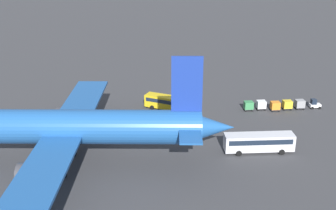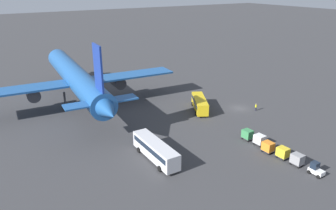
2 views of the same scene
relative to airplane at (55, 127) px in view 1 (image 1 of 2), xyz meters
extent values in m
plane|color=#38383A|center=(-23.56, -32.94, -7.03)|extent=(600.00, 600.00, 0.00)
cylinder|color=#1E5193|center=(0.63, -0.04, 0.12)|extent=(48.13, 8.86, 5.50)
cone|color=#1E5193|center=(-24.89, 1.76, 0.12)|extent=(7.48, 5.44, 4.95)
cube|color=#1E5193|center=(-0.79, 13.85, -0.57)|extent=(7.76, 22.40, 0.44)
cube|color=#1E5193|center=(-2.73, -13.60, -0.57)|extent=(7.76, 22.40, 0.44)
cube|color=navy|center=(-20.85, 1.47, 7.27)|extent=(4.80, 0.70, 8.80)
cube|color=#1E5193|center=(-21.33, 1.51, 0.67)|extent=(4.35, 14.50, 0.28)
cylinder|color=#38383D|center=(0.41, 10.45, -2.30)|extent=(5.94, 3.42, 3.03)
cylinder|color=#38383D|center=(-1.06, -10.41, -2.30)|extent=(5.94, 3.42, 3.03)
cylinder|color=#38383D|center=(-1.50, 3.69, -4.83)|extent=(0.50, 0.50, 4.40)
cylinder|color=black|center=(-1.50, 3.69, -6.58)|extent=(0.93, 0.56, 0.90)
cylinder|color=#38383D|center=(-2.01, -3.44, -4.83)|extent=(0.50, 0.50, 4.40)
cylinder|color=black|center=(-2.01, -3.44, -6.58)|extent=(0.93, 0.56, 0.90)
cube|color=gold|center=(-19.43, -23.81, -5.25)|extent=(10.20, 7.09, 2.66)
cube|color=#192333|center=(-19.43, -23.81, -4.79)|extent=(9.50, 6.74, 0.85)
cylinder|color=black|center=(-16.01, -24.08, -6.53)|extent=(1.02, 0.73, 1.00)
cylinder|color=black|center=(-17.30, -26.50, -6.53)|extent=(1.02, 0.73, 1.00)
cylinder|color=black|center=(-21.57, -21.12, -6.53)|extent=(1.02, 0.73, 1.00)
cylinder|color=black|center=(-22.86, -23.54, -6.53)|extent=(1.02, 0.73, 1.00)
cube|color=silver|center=(-34.17, -3.10, -5.14)|extent=(12.15, 2.69, 2.89)
cube|color=#192333|center=(-34.17, -3.10, -4.63)|extent=(11.18, 2.73, 0.92)
cylinder|color=black|center=(-30.40, -1.70, -6.53)|extent=(1.00, 0.30, 1.00)
cylinder|color=black|center=(-30.40, -4.51, -6.53)|extent=(1.00, 0.30, 1.00)
cylinder|color=black|center=(-37.94, -1.70, -6.53)|extent=(1.00, 0.30, 1.00)
cylinder|color=black|center=(-37.94, -4.51, -6.53)|extent=(1.00, 0.30, 1.00)
cube|color=white|center=(-52.16, -22.88, -6.38)|extent=(2.43, 1.35, 0.70)
cube|color=#192333|center=(-51.74, -22.87, -5.48)|extent=(1.10, 1.19, 1.10)
cylinder|color=black|center=(-51.34, -22.16, -6.73)|extent=(0.60, 0.23, 0.60)
cylinder|color=black|center=(-51.31, -23.56, -6.73)|extent=(0.60, 0.23, 0.60)
cylinder|color=black|center=(-53.02, -22.20, -6.73)|extent=(0.60, 0.23, 0.60)
cylinder|color=black|center=(-52.99, -23.60, -6.73)|extent=(0.60, 0.23, 0.60)
cylinder|color=#1E1E2D|center=(-26.75, -35.31, -6.61)|extent=(0.32, 0.32, 0.85)
cylinder|color=yellow|center=(-26.75, -35.31, -5.86)|extent=(0.38, 0.38, 0.65)
sphere|color=tan|center=(-26.75, -35.31, -5.41)|extent=(0.24, 0.24, 0.24)
cube|color=#38383D|center=(-48.57, -22.63, -6.62)|extent=(2.06, 1.76, 0.10)
cube|color=gray|center=(-48.57, -22.63, -5.77)|extent=(1.96, 1.67, 1.60)
cylinder|color=black|center=(-47.83, -21.96, -6.85)|extent=(0.36, 0.13, 0.36)
cylinder|color=black|center=(-47.79, -23.24, -6.85)|extent=(0.36, 0.13, 0.36)
cylinder|color=black|center=(-49.35, -22.02, -6.85)|extent=(0.36, 0.13, 0.36)
cylinder|color=black|center=(-49.30, -23.30, -6.85)|extent=(0.36, 0.13, 0.36)
cube|color=#38383D|center=(-45.69, -22.43, -6.62)|extent=(2.06, 1.76, 0.10)
cube|color=gold|center=(-45.69, -22.43, -5.77)|extent=(1.96, 1.67, 1.60)
cylinder|color=black|center=(-44.96, -21.76, -6.85)|extent=(0.36, 0.13, 0.36)
cylinder|color=black|center=(-44.91, -23.04, -6.85)|extent=(0.36, 0.13, 0.36)
cylinder|color=black|center=(-46.47, -21.82, -6.85)|extent=(0.36, 0.13, 0.36)
cylinder|color=black|center=(-46.43, -23.10, -6.85)|extent=(0.36, 0.13, 0.36)
cube|color=#38383D|center=(-42.81, -21.85, -6.62)|extent=(2.06, 1.76, 0.10)
cube|color=orange|center=(-42.81, -21.85, -5.77)|extent=(1.96, 1.67, 1.60)
cylinder|color=black|center=(-42.08, -21.18, -6.85)|extent=(0.36, 0.13, 0.36)
cylinder|color=black|center=(-42.03, -22.46, -6.85)|extent=(0.36, 0.13, 0.36)
cylinder|color=black|center=(-43.60, -21.24, -6.85)|extent=(0.36, 0.13, 0.36)
cylinder|color=black|center=(-43.55, -22.52, -6.85)|extent=(0.36, 0.13, 0.36)
cube|color=#38383D|center=(-39.93, -22.69, -6.62)|extent=(2.06, 1.76, 0.10)
cube|color=silver|center=(-39.93, -22.69, -5.77)|extent=(1.96, 1.67, 1.60)
cylinder|color=black|center=(-39.20, -22.03, -6.85)|extent=(0.36, 0.13, 0.36)
cylinder|color=black|center=(-39.15, -23.30, -6.85)|extent=(0.36, 0.13, 0.36)
cylinder|color=black|center=(-40.72, -22.08, -6.85)|extent=(0.36, 0.13, 0.36)
cylinder|color=black|center=(-40.67, -23.36, -6.85)|extent=(0.36, 0.13, 0.36)
cube|color=#38383D|center=(-37.05, -22.36, -6.62)|extent=(2.06, 1.76, 0.10)
cube|color=#38844C|center=(-37.05, -22.36, -5.77)|extent=(1.96, 1.67, 1.60)
cylinder|color=black|center=(-36.32, -21.70, -6.85)|extent=(0.36, 0.13, 0.36)
cylinder|color=black|center=(-36.27, -22.97, -6.85)|extent=(0.36, 0.13, 0.36)
cylinder|color=black|center=(-37.84, -21.75, -6.85)|extent=(0.36, 0.13, 0.36)
cylinder|color=black|center=(-37.79, -23.03, -6.85)|extent=(0.36, 0.13, 0.36)
camera|label=1|loc=(-14.26, 61.91, 27.50)|focal=45.00mm
camera|label=2|loc=(-78.40, 21.66, 22.51)|focal=35.00mm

